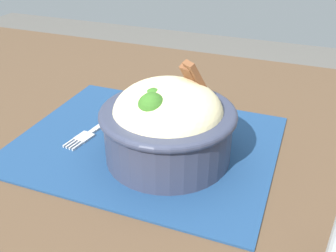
% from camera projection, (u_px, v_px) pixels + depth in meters
% --- Properties ---
extents(table, '(1.33, 0.87, 0.74)m').
position_uv_depth(table, '(143.00, 179.00, 0.63)').
color(table, '#4C3826').
rests_on(table, ground_plane).
extents(placemat, '(0.39, 0.31, 0.00)m').
position_uv_depth(placemat, '(145.00, 144.00, 0.59)').
color(placemat, navy).
rests_on(placemat, table).
extents(bowl, '(0.19, 0.19, 0.14)m').
position_uv_depth(bowl, '(168.00, 123.00, 0.53)').
color(bowl, '#2D3347').
rests_on(bowl, placemat).
extents(fork, '(0.03, 0.13, 0.00)m').
position_uv_depth(fork, '(92.00, 131.00, 0.61)').
color(fork, '#B7B7B7').
rests_on(fork, placemat).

